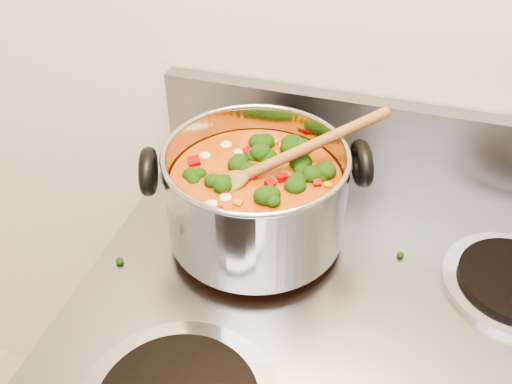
{
  "coord_description": "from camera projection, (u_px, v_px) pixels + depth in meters",
  "views": [
    {
      "loc": [
        -0.06,
        0.7,
        1.52
      ],
      "look_at": [
        -0.24,
        1.3,
        1.01
      ],
      "focal_mm": 40.0,
      "sensor_mm": 36.0,
      "label": 1
    }
  ],
  "objects": [
    {
      "name": "stockpot",
      "position": [
        256.0,
        195.0,
        0.81
      ],
      "size": [
        0.32,
        0.26,
        0.16
      ],
      "rotation": [
        0.0,
        0.0,
        0.36
      ],
      "color": "#AAAAB2",
      "rests_on": "electric_range"
    },
    {
      "name": "wooden_spoon",
      "position": [
        268.0,
        165.0,
        0.78
      ],
      "size": [
        0.24,
        0.19,
        0.09
      ],
      "rotation": [
        0.0,
        0.0,
        0.65
      ],
      "color": "brown",
      "rests_on": "stockpot"
    },
    {
      "name": "cooktop_crumbs",
      "position": [
        229.0,
        294.0,
        0.77
      ],
      "size": [
        0.25,
        0.14,
        0.01
      ],
      "color": "black",
      "rests_on": "electric_range"
    }
  ]
}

